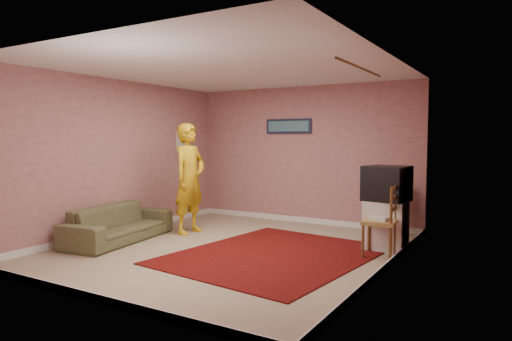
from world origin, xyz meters
The scene contains 26 objects.
ground centered at (0.00, 0.00, 0.00)m, with size 5.00×5.00×0.00m, color tan.
wall_back centered at (0.00, 2.50, 1.30)m, with size 4.50×0.02×2.60m, color tan.
wall_front centered at (0.00, -2.50, 1.30)m, with size 4.50×0.02×2.60m, color tan.
wall_left centered at (-2.25, 0.00, 1.30)m, with size 0.02×5.00×2.60m, color tan.
wall_right centered at (2.25, 0.00, 1.30)m, with size 0.02×5.00×2.60m, color tan.
ceiling centered at (0.00, 0.00, 2.60)m, with size 4.50×5.00×0.02m, color silver.
baseboard_back centered at (0.00, 2.49, 0.05)m, with size 4.50×0.02×0.10m, color silver.
baseboard_front centered at (0.00, -2.49, 0.05)m, with size 4.50×0.02×0.10m, color silver.
baseboard_left centered at (-2.24, 0.00, 0.05)m, with size 0.02×5.00×0.10m, color silver.
baseboard_right centered at (2.24, 0.00, 0.05)m, with size 0.02×5.00×0.10m, color silver.
window centered at (2.24, -0.90, 1.45)m, with size 0.01×1.10×1.50m, color black.
curtain_sheer centered at (2.23, -1.05, 1.25)m, with size 0.01×0.75×2.10m, color white.
curtain_floral centered at (2.21, -0.35, 1.25)m, with size 0.01×0.35×2.10m, color silver.
curtain_rod centered at (2.20, -0.90, 2.32)m, with size 0.02×0.02×1.40m, color brown.
picture_back centered at (-0.30, 2.47, 1.85)m, with size 0.95×0.04×0.28m.
picture_left centered at (-2.22, 1.60, 1.55)m, with size 0.04×0.38×0.42m.
area_rug centered at (0.72, 0.03, 0.01)m, with size 2.36×2.95×0.02m, color black.
tv_cabinet centered at (1.95, 1.15, 0.36)m, with size 0.56×0.51×0.71m, color silver.
crt_tv centered at (1.94, 1.15, 0.97)m, with size 0.66×0.61×0.51m.
chair_a centered at (1.82, 2.20, 0.53)m, with size 0.44×0.42×0.47m.
dvd_player centered at (1.82, 2.20, 0.47)m, with size 0.32×0.23×0.06m, color #B3B3B8.
blue_throw centered at (1.82, 2.20, 0.70)m, with size 0.35×0.04×0.37m, color #9BD6FF.
chair_b centered at (1.98, 0.70, 0.60)m, with size 0.46×0.48×0.54m.
game_console centered at (1.98, 0.70, 0.53)m, with size 0.24×0.17×0.05m, color silver.
sofa centered at (-1.80, -0.45, 0.28)m, with size 1.91×0.75×0.56m, color brown.
person centered at (-1.23, 0.60, 0.93)m, with size 0.68×0.45×1.87m, color gold.
Camera 1 is at (3.67, -5.44, 1.61)m, focal length 32.00 mm.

